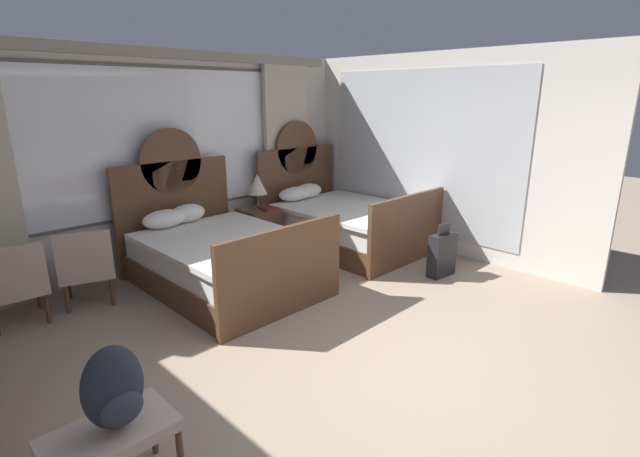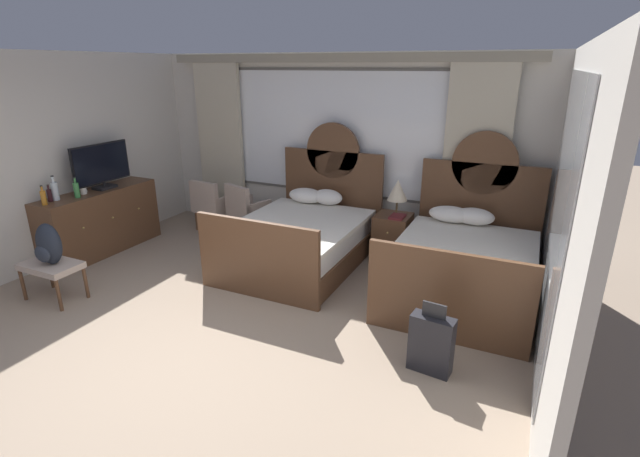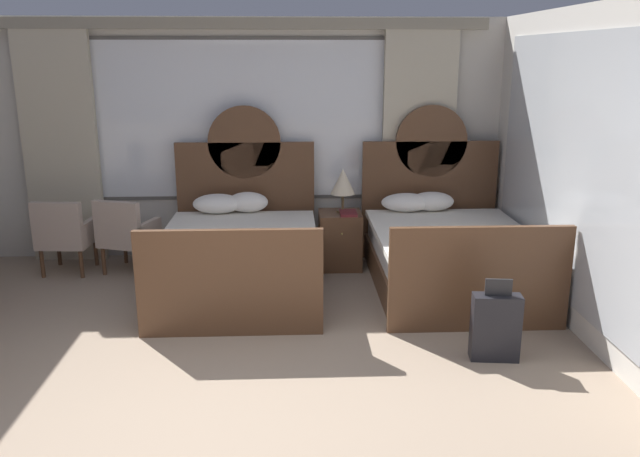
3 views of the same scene
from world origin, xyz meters
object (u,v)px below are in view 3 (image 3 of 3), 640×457
nightstand_between_beds (340,240)px  armchair_by_window_left (126,232)px  book_on_nightstand (348,213)px  table_lamp_on_nightstand (343,182)px  bed_near_window (240,254)px  bed_near_mirror (447,251)px  armchair_by_window_centre (64,233)px  suitcase_on_floor (495,327)px

nightstand_between_beds → armchair_by_window_left: size_ratio=0.76×
armchair_by_window_left → book_on_nightstand: bearing=-0.3°
table_lamp_on_nightstand → book_on_nightstand: bearing=-68.0°
bed_near_window → table_lamp_on_nightstand: size_ratio=4.50×
bed_near_mirror → armchair_by_window_centre: size_ratio=2.63×
bed_near_mirror → armchair_by_window_left: 3.41m
armchair_by_window_left → bed_near_window: bearing=-24.1°
nightstand_between_beds → book_on_nightstand: book_on_nightstand is taller
suitcase_on_floor → armchair_by_window_centre: bearing=151.2°
suitcase_on_floor → armchair_by_window_left: bearing=146.7°
nightstand_between_beds → armchair_by_window_centre: 2.97m
bed_near_window → suitcase_on_floor: size_ratio=3.29×
bed_near_mirror → nightstand_between_beds: bearing=148.3°
armchair_by_window_left → suitcase_on_floor: size_ratio=1.25×
table_lamp_on_nightstand → book_on_nightstand: size_ratio=1.85×
bed_near_mirror → table_lamp_on_nightstand: bearing=146.2°
table_lamp_on_nightstand → book_on_nightstand: table_lamp_on_nightstand is taller
armchair_by_window_centre → suitcase_on_floor: armchair_by_window_centre is taller
armchair_by_window_left → armchair_by_window_centre: 0.65m
bed_near_window → table_lamp_on_nightstand: (1.08, 0.68, 0.59)m
bed_near_window → book_on_nightstand: 1.29m
book_on_nightstand → bed_near_mirror: bearing=-29.9°
bed_near_window → suitcase_on_floor: (2.09, -1.64, -0.10)m
table_lamp_on_nightstand → armchair_by_window_centre: 3.04m
nightstand_between_beds → armchair_by_window_centre: armchair_by_window_centre is taller
bed_near_mirror → suitcase_on_floor: (-0.01, -1.64, -0.10)m
armchair_by_window_centre → suitcase_on_floor: bearing=-28.8°
armchair_by_window_left → suitcase_on_floor: armchair_by_window_left is taller
bed_near_mirror → book_on_nightstand: 1.14m
nightstand_between_beds → armchair_by_window_left: 2.32m
nightstand_between_beds → armchair_by_window_left: armchair_by_window_left is taller
book_on_nightstand → suitcase_on_floor: suitcase_on_floor is taller
armchair_by_window_centre → nightstand_between_beds: bearing=1.6°
bed_near_mirror → armchair_by_window_centre: 4.05m
bed_near_mirror → armchair_by_window_left: size_ratio=2.63×
nightstand_between_beds → book_on_nightstand: 0.35m
armchair_by_window_centre → suitcase_on_floor: size_ratio=1.25×
bed_near_mirror → armchair_by_window_centre: bed_near_mirror is taller
bed_near_window → armchair_by_window_left: bed_near_window is taller
bed_near_window → suitcase_on_floor: 2.66m
table_lamp_on_nightstand → book_on_nightstand: (0.05, -0.13, -0.32)m
armchair_by_window_centre → table_lamp_on_nightstand: bearing=2.3°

